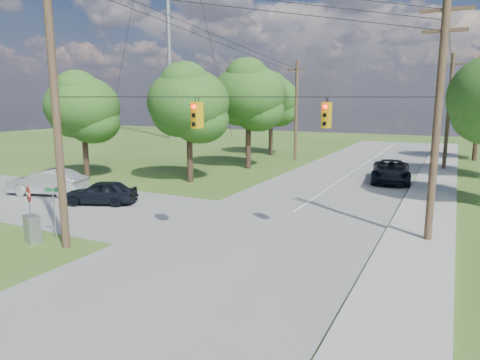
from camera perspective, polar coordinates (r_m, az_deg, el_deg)
The scene contains 20 objects.
ground at distance 16.25m, azimuth -12.23°, elevation -11.58°, with size 140.00×140.00×0.00m, color #35531B.
main_road at distance 19.25m, azimuth 2.00°, elevation -7.75°, with size 10.00×100.00×0.03m, color gray.
sidewalk_east at distance 17.68m, azimuth 22.45°, elevation -10.12°, with size 2.60×100.00×0.12m, color gray.
pole_sw at distance 18.62m, azimuth -23.47°, elevation 10.22°, with size 2.00×0.32×12.00m.
pole_ne at distance 19.63m, azimuth 24.87°, elevation 7.86°, with size 2.00×0.32×10.50m.
pole_north_e at distance 41.62m, azimuth 26.05°, elevation 8.22°, with size 2.00×0.32×10.00m.
pole_north_w at distance 44.11m, azimuth 7.50°, elevation 9.26°, with size 2.00×0.32×10.00m.
power_lines at distance 24.73m, azimuth 7.73°, elevation 17.65°, with size 13.93×29.62×4.93m.
traffic_signals at distance 17.53m, azimuth 2.98°, elevation 8.70°, with size 4.91×3.27×1.05m.
tree_w_near at distance 31.92m, azimuth -6.87°, elevation 10.24°, with size 6.00×6.00×8.40m.
tree_w_mid at distance 38.40m, azimuth 1.13°, elevation 11.33°, with size 6.40×6.40×9.22m.
tree_w_far at distance 48.34m, azimuth 4.18°, elevation 10.75°, with size 6.00×6.00×8.73m.
tree_e_far at distance 49.64m, azimuth 29.34°, elevation 9.07°, with size 5.80×5.80×8.32m.
tree_cross_n at distance 35.19m, azimuth -20.25°, elevation 9.16°, with size 5.60×5.60×7.91m.
car_cross_dark at distance 26.49m, azimuth -18.03°, elevation -1.56°, with size 1.67×4.15×1.41m, color black.
car_cross_silver at distance 30.31m, azimuth -24.30°, elevation -0.27°, with size 1.75×5.02×1.65m, color #ADB0B4.
car_main_north at distance 34.03m, azimuth 19.48°, elevation 1.12°, with size 2.69×5.83×1.62m, color black.
control_cabinet at distance 20.56m, azimuth -25.96°, elevation -5.92°, with size 0.67×0.49×1.21m, color gray.
do_not_enter_sign at distance 21.74m, azimuth -26.33°, elevation -2.28°, with size 0.69×0.33×2.24m.
street_name_sign at distance 20.53m, azimuth -23.59°, elevation -3.16°, with size 0.66×0.27×2.31m.
Camera 1 is at (9.64, -11.60, 6.06)m, focal length 32.00 mm.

